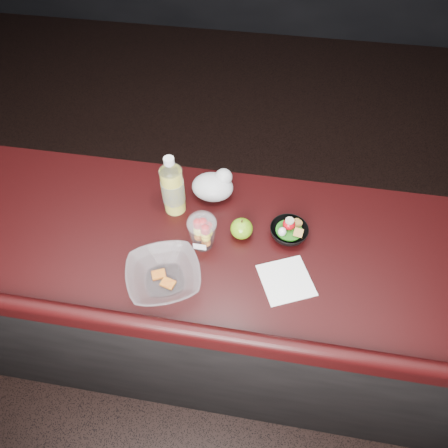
# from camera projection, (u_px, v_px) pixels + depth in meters

# --- Properties ---
(ground) EXTENTS (8.00, 8.00, 0.00)m
(ground) POSITION_uv_depth(u_px,v_px,m) (184.00, 402.00, 2.04)
(ground) COLOR black
(ground) RESTS_ON ground
(room_shell) EXTENTS (8.00, 8.00, 8.00)m
(room_shell) POSITION_uv_depth(u_px,v_px,m) (92.00, 71.00, 0.61)
(room_shell) COLOR black
(room_shell) RESTS_ON ground
(counter) EXTENTS (4.06, 0.71, 1.02)m
(counter) POSITION_uv_depth(u_px,v_px,m) (190.00, 303.00, 1.83)
(counter) COLOR black
(counter) RESTS_ON ground
(lemonade_bottle) EXTENTS (0.08, 0.08, 0.25)m
(lemonade_bottle) POSITION_uv_depth(u_px,v_px,m) (173.00, 189.00, 1.43)
(lemonade_bottle) COLOR gold
(lemonade_bottle) RESTS_ON counter
(fruit_cup) EXTENTS (0.10, 0.10, 0.14)m
(fruit_cup) POSITION_uv_depth(u_px,v_px,m) (202.00, 231.00, 1.35)
(fruit_cup) COLOR white
(fruit_cup) RESTS_ON counter
(green_apple) EXTENTS (0.08, 0.08, 0.08)m
(green_apple) POSITION_uv_depth(u_px,v_px,m) (242.00, 229.00, 1.40)
(green_apple) COLOR #4F890F
(green_apple) RESTS_ON counter
(plastic_bag) EXTENTS (0.16, 0.13, 0.12)m
(plastic_bag) POSITION_uv_depth(u_px,v_px,m) (214.00, 186.00, 1.52)
(plastic_bag) COLOR silver
(plastic_bag) RESTS_ON counter
(snack_bowl) EXTENTS (0.17, 0.17, 0.07)m
(snack_bowl) POSITION_uv_depth(u_px,v_px,m) (289.00, 231.00, 1.41)
(snack_bowl) COLOR black
(snack_bowl) RESTS_ON counter
(takeout_bowl) EXTENTS (0.31, 0.31, 0.06)m
(takeout_bowl) POSITION_uv_depth(u_px,v_px,m) (164.00, 276.00, 1.29)
(takeout_bowl) COLOR silver
(takeout_bowl) RESTS_ON counter
(paper_napkin) EXTENTS (0.21, 0.21, 0.00)m
(paper_napkin) POSITION_uv_depth(u_px,v_px,m) (286.00, 280.00, 1.31)
(paper_napkin) COLOR white
(paper_napkin) RESTS_ON counter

